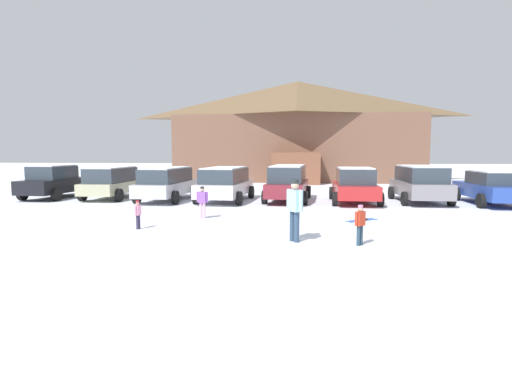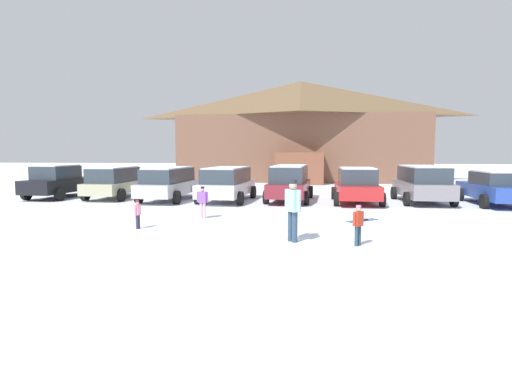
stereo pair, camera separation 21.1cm
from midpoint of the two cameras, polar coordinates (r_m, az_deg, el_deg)
name	(u,v)px [view 1 (the left image)]	position (r m, az deg, el deg)	size (l,w,h in m)	color
ground	(257,264)	(8.64, -0.52, -10.31)	(160.00, 160.00, 0.00)	white
ski_lodge	(297,130)	(35.03, 5.71, 8.74)	(20.63, 9.80, 8.45)	brown
parked_black_sedan	(55,182)	(23.45, -27.02, 1.33)	(2.30, 4.23, 1.74)	black
parked_beige_suv	(112,182)	(22.02, -20.15, 1.42)	(2.11, 4.17, 1.65)	#AFAD88
parked_silver_wagon	(167,183)	(20.34, -12.91, 1.32)	(2.26, 4.81, 1.66)	#B9B7BD
parked_white_suv	(225,183)	(19.62, -4.72, 1.31)	(2.51, 4.83, 1.67)	silver
parked_maroon_van	(288,182)	(19.74, 4.29, 1.46)	(2.38, 4.88, 1.77)	maroon
parked_red_sedan	(355,185)	(19.45, 13.61, 0.96)	(2.30, 4.38, 1.69)	#AF2324
parked_grey_wagon	(420,183)	(20.55, 22.09, 1.23)	(2.26, 4.39, 1.77)	gray
parked_blue_hatchback	(491,187)	(21.17, 30.28, 0.60)	(2.18, 4.60, 1.57)	#27449F
skier_adult_in_blue_parka	(295,207)	(10.66, 4.98, -2.11)	(0.44, 0.51, 1.67)	#2C4058
skier_child_in_red_jacket	(360,223)	(10.55, 14.09, -4.27)	(0.30, 0.30, 1.05)	#294152
skier_child_in_purple_jacket	(202,201)	(14.53, -8.08, -1.21)	(0.43, 0.18, 1.16)	#E1ADCE
skier_child_in_pink_snowsuit	(138,213)	(12.99, -16.97, -2.89)	(0.16, 0.33, 0.89)	#37314C
pair_of_skis	(362,220)	(14.52, 14.51, -3.88)	(1.22, 1.02, 0.08)	blue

